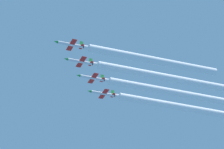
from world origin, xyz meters
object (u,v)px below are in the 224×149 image
jet_third_echelon (91,78)px  jet_fourth_echelon (102,93)px  jet_second_echelon (79,61)px  jet_lead (70,44)px

jet_third_echelon → jet_fourth_echelon: 10.72m
jet_second_echelon → jet_third_echelon: (7.92, -7.41, -1.30)m
jet_third_echelon → jet_lead: bearing=139.8°
jet_lead → jet_third_echelon: bearing=-40.2°
jet_fourth_echelon → jet_second_echelon: bearing=137.3°
jet_fourth_echelon → jet_third_echelon: bearing=137.7°
jet_third_echelon → jet_fourth_echelon: size_ratio=1.00×
jet_second_echelon → jet_fourth_echelon: (15.79, -14.56, -2.73)m
jet_lead → jet_second_echelon: jet_lead is taller
jet_lead → jet_second_echelon: bearing=-37.2°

